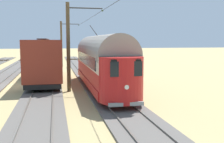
% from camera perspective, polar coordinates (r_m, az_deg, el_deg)
% --- Properties ---
extents(ground_plane, '(220.00, 220.00, 0.00)m').
position_cam_1_polar(ground_plane, '(24.41, -19.43, -2.93)').
color(ground_plane, tan).
extents(track_streetcar_siding, '(2.80, 80.00, 0.18)m').
position_cam_1_polar(track_streetcar_siding, '(24.77, -3.47, -2.30)').
color(track_streetcar_siding, '#56514C').
rests_on(track_streetcar_siding, ground).
extents(track_adjacent_siding, '(2.80, 80.00, 0.18)m').
position_cam_1_polar(track_adjacent_siding, '(24.51, -14.06, -2.58)').
color(track_adjacent_siding, '#56514C').
rests_on(track_adjacent_siding, ground).
extents(vintage_streetcar, '(2.65, 15.55, 5.30)m').
position_cam_1_polar(vintage_streetcar, '(21.49, -2.28, 2.24)').
color(vintage_streetcar, red).
rests_on(vintage_streetcar, ground).
extents(boxcar_adjacent, '(2.96, 13.39, 3.85)m').
position_cam_1_polar(boxcar_adjacent, '(26.44, -14.04, 2.68)').
color(boxcar_adjacent, maroon).
rests_on(boxcar_adjacent, ground).
extents(catenary_pole_foreground, '(2.84, 0.28, 6.70)m').
position_cam_1_polar(catenary_pole_foreground, '(40.68, -10.58, 5.97)').
color(catenary_pole_foreground, brown).
rests_on(catenary_pole_foreground, ground).
extents(catenary_pole_mid_near, '(2.84, 0.28, 6.70)m').
position_cam_1_polar(catenary_pole_mid_near, '(20.56, -9.04, 5.49)').
color(catenary_pole_mid_near, brown).
rests_on(catenary_pole_mid_near, ground).
extents(overhead_wire_run, '(2.64, 44.27, 0.18)m').
position_cam_1_polar(overhead_wire_run, '(21.69, -2.52, 12.62)').
color(overhead_wire_run, black).
rests_on(overhead_wire_run, ground).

